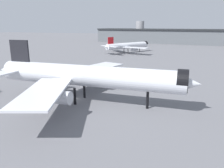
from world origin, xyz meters
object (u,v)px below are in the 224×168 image
Objects in this scene: airliner_near_gate at (87,76)px; airliner_far_taxiway at (128,46)px; baggage_tug_wing at (65,74)px; traffic_cone_near_nose at (103,76)px.

airliner_near_gate is 1.40× the size of airliner_far_taxiway.
airliner_far_taxiway is (-18.13, 105.24, -1.71)m from airliner_near_gate.
baggage_tug_wing is (-20.96, 23.54, -5.91)m from airliner_near_gate.
baggage_tug_wing reaches higher than traffic_cone_near_nose.
baggage_tug_wing is at bearing -151.07° from airliner_far_taxiway.
airliner_near_gate reaches higher than traffic_cone_near_nose.
traffic_cone_near_nose is (11.27, -76.23, -4.82)m from airliner_far_taxiway.
airliner_far_taxiway is 81.85m from baggage_tug_wing.
airliner_far_taxiway is 11.47× the size of baggage_tug_wing.
airliner_far_taxiway reaches higher than baggage_tug_wing.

